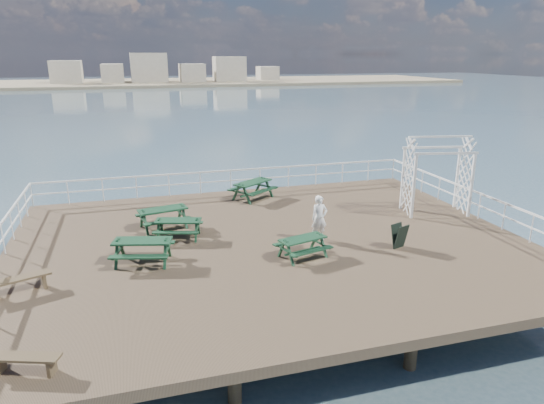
{
  "coord_description": "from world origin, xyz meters",
  "views": [
    {
      "loc": [
        -4.47,
        -15.58,
        6.42
      ],
      "look_at": [
        0.42,
        1.14,
        1.1
      ],
      "focal_mm": 32.0,
      "sensor_mm": 36.0,
      "label": 1
    }
  ],
  "objects_px": {
    "picnic_table_c": "(253,186)",
    "picnic_table_d": "(143,246)",
    "picnic_table_e": "(303,243)",
    "person": "(319,218)",
    "flat_bench_far": "(25,360)",
    "flat_bench_near": "(19,281)",
    "picnic_table_b": "(178,225)",
    "trellis_arbor": "(437,179)",
    "picnic_table_a": "(163,214)"
  },
  "relations": [
    {
      "from": "flat_bench_far",
      "to": "picnic_table_d",
      "type": "bearing_deg",
      "value": 82.61
    },
    {
      "from": "picnic_table_e",
      "to": "trellis_arbor",
      "type": "xyz_separation_m",
      "value": [
        6.94,
        2.91,
        0.96
      ]
    },
    {
      "from": "person",
      "to": "flat_bench_far",
      "type": "bearing_deg",
      "value": -151.73
    },
    {
      "from": "flat_bench_far",
      "to": "trellis_arbor",
      "type": "height_order",
      "value": "trellis_arbor"
    },
    {
      "from": "picnic_table_a",
      "to": "flat_bench_far",
      "type": "bearing_deg",
      "value": -124.73
    },
    {
      "from": "person",
      "to": "trellis_arbor",
      "type": "bearing_deg",
      "value": 11.58
    },
    {
      "from": "picnic_table_e",
      "to": "flat_bench_near",
      "type": "xyz_separation_m",
      "value": [
        -8.45,
        -0.16,
        -0.13
      ]
    },
    {
      "from": "picnic_table_a",
      "to": "flat_bench_near",
      "type": "xyz_separation_m",
      "value": [
        -4.26,
        -4.33,
        -0.21
      ]
    },
    {
      "from": "picnic_table_c",
      "to": "picnic_table_d",
      "type": "relative_size",
      "value": 1.13
    },
    {
      "from": "picnic_table_b",
      "to": "flat_bench_far",
      "type": "distance_m",
      "value": 8.04
    },
    {
      "from": "picnic_table_d",
      "to": "person",
      "type": "height_order",
      "value": "person"
    },
    {
      "from": "picnic_table_b",
      "to": "picnic_table_d",
      "type": "height_order",
      "value": "picnic_table_d"
    },
    {
      "from": "picnic_table_e",
      "to": "picnic_table_c",
      "type": "bearing_deg",
      "value": 74.28
    },
    {
      "from": "picnic_table_c",
      "to": "picnic_table_d",
      "type": "bearing_deg",
      "value": -164.86
    },
    {
      "from": "picnic_table_d",
      "to": "picnic_table_c",
      "type": "bearing_deg",
      "value": 64.4
    },
    {
      "from": "picnic_table_c",
      "to": "picnic_table_d",
      "type": "distance_m",
      "value": 7.95
    },
    {
      "from": "flat_bench_near",
      "to": "flat_bench_far",
      "type": "bearing_deg",
      "value": -98.53
    },
    {
      "from": "picnic_table_c",
      "to": "picnic_table_d",
      "type": "height_order",
      "value": "picnic_table_c"
    },
    {
      "from": "flat_bench_near",
      "to": "picnic_table_c",
      "type": "bearing_deg",
      "value": 19.98
    },
    {
      "from": "picnic_table_c",
      "to": "flat_bench_far",
      "type": "xyz_separation_m",
      "value": [
        -7.72,
        -11.2,
        -0.27
      ]
    },
    {
      "from": "picnic_table_b",
      "to": "trellis_arbor",
      "type": "relative_size",
      "value": 0.59
    },
    {
      "from": "trellis_arbor",
      "to": "picnic_table_e",
      "type": "bearing_deg",
      "value": -145.46
    },
    {
      "from": "picnic_table_b",
      "to": "picnic_table_e",
      "type": "bearing_deg",
      "value": -21.47
    },
    {
      "from": "picnic_table_e",
      "to": "flat_bench_far",
      "type": "bearing_deg",
      "value": -166.5
    },
    {
      "from": "picnic_table_c",
      "to": "flat_bench_far",
      "type": "relative_size",
      "value": 1.6
    },
    {
      "from": "picnic_table_b",
      "to": "picnic_table_c",
      "type": "relative_size",
      "value": 0.8
    },
    {
      "from": "picnic_table_b",
      "to": "flat_bench_far",
      "type": "height_order",
      "value": "picnic_table_b"
    },
    {
      "from": "picnic_table_a",
      "to": "person",
      "type": "xyz_separation_m",
      "value": [
        5.29,
        -2.86,
        0.26
      ]
    },
    {
      "from": "flat_bench_near",
      "to": "picnic_table_d",
      "type": "bearing_deg",
      "value": -1.3
    },
    {
      "from": "picnic_table_b",
      "to": "picnic_table_c",
      "type": "xyz_separation_m",
      "value": [
        3.84,
        4.15,
        0.08
      ]
    },
    {
      "from": "picnic_table_a",
      "to": "flat_bench_far",
      "type": "distance_m",
      "value": 8.99
    },
    {
      "from": "flat_bench_near",
      "to": "trellis_arbor",
      "type": "relative_size",
      "value": 0.52
    },
    {
      "from": "picnic_table_b",
      "to": "flat_bench_near",
      "type": "bearing_deg",
      "value": -130.54
    },
    {
      "from": "picnic_table_c",
      "to": "person",
      "type": "distance_m",
      "value": 5.84
    },
    {
      "from": "picnic_table_b",
      "to": "flat_bench_far",
      "type": "relative_size",
      "value": 1.28
    },
    {
      "from": "flat_bench_far",
      "to": "person",
      "type": "xyz_separation_m",
      "value": [
        8.72,
        5.45,
        0.51
      ]
    },
    {
      "from": "picnic_table_d",
      "to": "picnic_table_e",
      "type": "bearing_deg",
      "value": 3.57
    },
    {
      "from": "picnic_table_d",
      "to": "picnic_table_e",
      "type": "relative_size",
      "value": 1.15
    },
    {
      "from": "picnic_table_a",
      "to": "picnic_table_c",
      "type": "bearing_deg",
      "value": 21.75
    },
    {
      "from": "flat_bench_far",
      "to": "picnic_table_a",
      "type": "bearing_deg",
      "value": 86.71
    },
    {
      "from": "person",
      "to": "picnic_table_a",
      "type": "bearing_deg",
      "value": 147.87
    },
    {
      "from": "picnic_table_a",
      "to": "flat_bench_far",
      "type": "relative_size",
      "value": 1.38
    },
    {
      "from": "picnic_table_c",
      "to": "trellis_arbor",
      "type": "relative_size",
      "value": 0.74
    },
    {
      "from": "picnic_table_a",
      "to": "picnic_table_b",
      "type": "bearing_deg",
      "value": -82.81
    },
    {
      "from": "flat_bench_near",
      "to": "flat_bench_far",
      "type": "height_order",
      "value": "flat_bench_near"
    },
    {
      "from": "flat_bench_near",
      "to": "picnic_table_a",
      "type": "bearing_deg",
      "value": 25.26
    },
    {
      "from": "picnic_table_e",
      "to": "person",
      "type": "distance_m",
      "value": 1.74
    },
    {
      "from": "picnic_table_e",
      "to": "trellis_arbor",
      "type": "relative_size",
      "value": 0.57
    },
    {
      "from": "flat_bench_near",
      "to": "trellis_arbor",
      "type": "bearing_deg",
      "value": -8.96
    },
    {
      "from": "picnic_table_b",
      "to": "picnic_table_e",
      "type": "distance_m",
      "value": 4.74
    }
  ]
}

